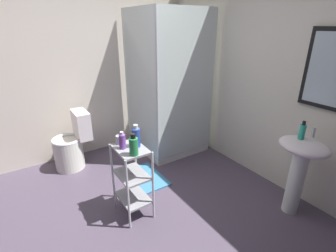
# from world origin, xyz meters

# --- Properties ---
(ground_plane) EXTENTS (4.20, 4.20, 0.02)m
(ground_plane) POSITION_xyz_m (0.00, 0.00, -0.01)
(ground_plane) COLOR #514557
(wall_back) EXTENTS (4.20, 0.14, 2.50)m
(wall_back) POSITION_xyz_m (0.01, 1.85, 1.25)
(wall_back) COLOR silver
(wall_back) RESTS_ON ground_plane
(wall_left) EXTENTS (0.10, 4.20, 2.50)m
(wall_left) POSITION_xyz_m (-1.85, 0.00, 1.25)
(wall_left) COLOR silver
(wall_left) RESTS_ON ground_plane
(shower_stall) EXTENTS (0.92, 0.92, 2.00)m
(shower_stall) POSITION_xyz_m (-1.20, 1.17, 0.46)
(shower_stall) COLOR white
(shower_stall) RESTS_ON ground_plane
(pedestal_sink) EXTENTS (0.46, 0.37, 0.81)m
(pedestal_sink) POSITION_xyz_m (0.64, 1.52, 0.58)
(pedestal_sink) COLOR white
(pedestal_sink) RESTS_ON ground_plane
(sink_faucet) EXTENTS (0.03, 0.03, 0.10)m
(sink_faucet) POSITION_xyz_m (0.64, 1.64, 0.86)
(sink_faucet) COLOR silver
(sink_faucet) RESTS_ON pedestal_sink
(toilet) EXTENTS (0.37, 0.49, 0.76)m
(toilet) POSITION_xyz_m (-1.48, -0.13, 0.31)
(toilet) COLOR white
(toilet) RESTS_ON ground_plane
(storage_cart) EXTENTS (0.38, 0.28, 0.74)m
(storage_cart) POSITION_xyz_m (-0.23, 0.16, 0.44)
(storage_cart) COLOR silver
(storage_cart) RESTS_ON ground_plane
(hand_soap_bottle) EXTENTS (0.05, 0.05, 0.18)m
(hand_soap_bottle) POSITION_xyz_m (0.60, 1.51, 0.89)
(hand_soap_bottle) COLOR #2DBC99
(hand_soap_bottle) RESTS_ON pedestal_sink
(body_wash_bottle_green) EXTENTS (0.08, 0.08, 0.20)m
(body_wash_bottle_green) POSITION_xyz_m (-0.10, 0.13, 0.83)
(body_wash_bottle_green) COLOR green
(body_wash_bottle_green) RESTS_ON storage_cart
(conditioner_bottle_purple) EXTENTS (0.06, 0.06, 0.17)m
(conditioner_bottle_purple) POSITION_xyz_m (-0.27, 0.10, 0.81)
(conditioner_bottle_purple) COLOR purple
(conditioner_bottle_purple) RESTS_ON storage_cart
(shampoo_bottle_blue) EXTENTS (0.08, 0.08, 0.22)m
(shampoo_bottle_blue) POSITION_xyz_m (-0.23, 0.22, 0.84)
(shampoo_bottle_blue) COLOR #314FB0
(shampoo_bottle_blue) RESTS_ON storage_cart
(rinse_cup) EXTENTS (0.06, 0.06, 0.09)m
(rinse_cup) POSITION_xyz_m (-0.36, 0.11, 0.78)
(rinse_cup) COLOR silver
(rinse_cup) RESTS_ON storage_cart
(bath_mat) EXTENTS (0.60, 0.40, 0.02)m
(bath_mat) POSITION_xyz_m (-0.70, 0.54, 0.01)
(bath_mat) COLOR teal
(bath_mat) RESTS_ON ground_plane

